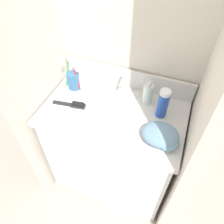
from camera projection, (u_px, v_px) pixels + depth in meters
ground_plane at (113, 176)px, 1.77m from camera, size 6.00×6.00×0.00m
wall_back at (133, 31)px, 1.16m from camera, size 0.98×0.08×2.20m
wall_left at (29, 42)px, 1.08m from camera, size 0.08×0.57×2.20m
wall_right at (220, 83)px, 0.86m from camera, size 0.08×0.57×2.20m
vanity at (113, 148)px, 1.48m from camera, size 0.80×0.50×0.76m
backsplash at (127, 78)px, 1.32m from camera, size 0.80×0.02×0.12m
sink_faucet at (123, 87)px, 1.29m from camera, size 0.09×0.09×0.14m
toothbrush_cup at (73, 80)px, 1.31m from camera, size 0.11×0.07×0.20m
soap_dispenser at (148, 94)px, 1.23m from camera, size 0.06×0.06×0.15m
shaving_cream_can at (163, 104)px, 1.14m from camera, size 0.06×0.06×0.17m
hairbrush at (74, 105)px, 1.24m from camera, size 0.20×0.05×0.03m
hand_towel at (162, 136)px, 1.06m from camera, size 0.19×0.16×0.08m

